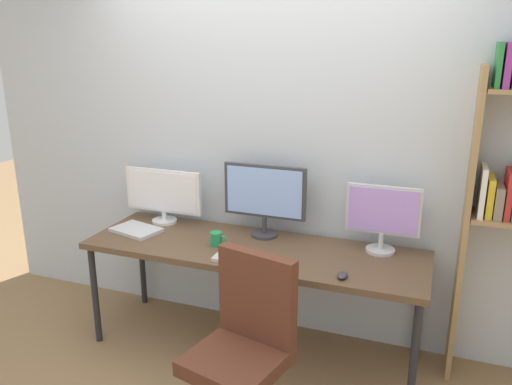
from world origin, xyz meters
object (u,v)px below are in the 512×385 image
object	(u,v)px
monitor_center	(265,196)
office_chair	(243,367)
monitor_right	(383,215)
coffee_mug	(217,239)
laptop_closed	(136,230)
keyboard_main	(240,259)
desk	(253,254)
monitor_left	(163,194)
computer_mouse	(342,275)

from	to	relation	value
monitor_center	office_chair	bearing A→B (deg)	-76.88
monitor_right	coffee_mug	xyz separation A→B (m)	(-1.00, -0.27, -0.19)
office_chair	monitor_right	distance (m)	1.24
laptop_closed	monitor_center	bearing A→B (deg)	29.63
office_chair	coffee_mug	xyz separation A→B (m)	(-0.45, 0.69, 0.38)
monitor_center	laptop_closed	xyz separation A→B (m)	(-0.85, -0.24, -0.27)
monitor_right	laptop_closed	size ratio (longest dim) A/B	1.41
monitor_right	coffee_mug	size ratio (longest dim) A/B	4.25
monitor_center	monitor_right	world-z (taller)	monitor_center
keyboard_main	office_chair	bearing A→B (deg)	-66.59
laptop_closed	office_chair	bearing A→B (deg)	-19.68
monitor_center	monitor_right	xyz separation A→B (m)	(0.77, -0.00, -0.04)
desk	office_chair	size ratio (longest dim) A/B	2.20
monitor_left	coffee_mug	world-z (taller)	monitor_left
monitor_center	computer_mouse	world-z (taller)	monitor_center
monitor_center	coffee_mug	distance (m)	0.43
desk	monitor_left	world-z (taller)	monitor_left
office_chair	monitor_left	bearing A→B (deg)	136.01
keyboard_main	desk	bearing A→B (deg)	90.00
keyboard_main	coffee_mug	world-z (taller)	coffee_mug
monitor_right	keyboard_main	size ratio (longest dim) A/B	1.40
monitor_center	computer_mouse	xyz separation A→B (m)	(0.62, -0.45, -0.27)
computer_mouse	desk	bearing A→B (deg)	159.10
monitor_right	office_chair	bearing A→B (deg)	-119.67
monitor_center	laptop_closed	world-z (taller)	monitor_center
desk	monitor_left	bearing A→B (deg)	164.57
office_chair	monitor_center	bearing A→B (deg)	103.12
office_chair	monitor_center	size ratio (longest dim) A/B	1.76
office_chair	monitor_right	bearing A→B (deg)	60.33
computer_mouse	laptop_closed	world-z (taller)	computer_mouse
monitor_left	monitor_center	bearing A→B (deg)	0.00
office_chair	keyboard_main	world-z (taller)	office_chair
computer_mouse	office_chair	bearing A→B (deg)	-127.84
desk	coffee_mug	size ratio (longest dim) A/B	20.55
office_chair	monitor_center	distance (m)	1.16
monitor_left	coffee_mug	size ratio (longest dim) A/B	5.57
desk	monitor_center	xyz separation A→B (m)	(0.00, 0.21, 0.33)
monitor_left	laptop_closed	distance (m)	0.32
keyboard_main	computer_mouse	xyz separation A→B (m)	(0.62, -0.01, 0.01)
desk	monitor_left	distance (m)	0.84
laptop_closed	computer_mouse	bearing A→B (deg)	5.95
monitor_right	coffee_mug	distance (m)	1.05
computer_mouse	monitor_center	bearing A→B (deg)	144.07
desk	laptop_closed	xyz separation A→B (m)	(-0.85, -0.02, 0.06)
desk	monitor_left	xyz separation A→B (m)	(-0.77, 0.21, 0.26)
monitor_left	monitor_right	distance (m)	1.54
monitor_right	laptop_closed	xyz separation A→B (m)	(-1.62, -0.24, -0.23)
office_chair	laptop_closed	world-z (taller)	office_chair
keyboard_main	laptop_closed	size ratio (longest dim) A/B	1.01
monitor_center	coffee_mug	world-z (taller)	monitor_center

